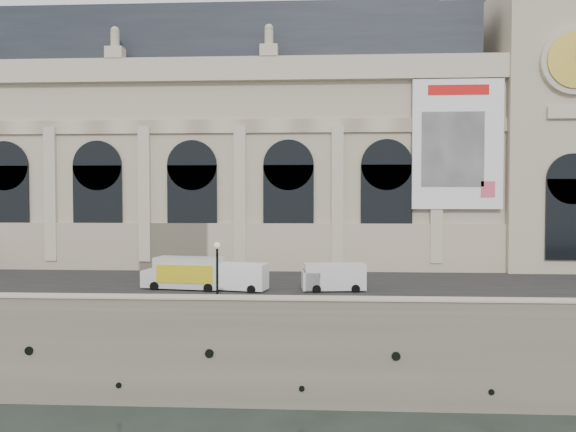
% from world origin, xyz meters
% --- Properties ---
extents(ground, '(260.00, 260.00, 0.00)m').
position_xyz_m(ground, '(0.00, 0.00, 0.00)').
color(ground, black).
rests_on(ground, ground).
extents(quay, '(160.00, 70.00, 6.00)m').
position_xyz_m(quay, '(0.00, 35.00, 3.00)').
color(quay, gray).
rests_on(quay, ground).
extents(street, '(160.00, 24.00, 0.06)m').
position_xyz_m(street, '(0.00, 14.00, 6.03)').
color(street, '#2D2D2D').
rests_on(street, quay).
extents(parapet, '(160.00, 1.40, 1.21)m').
position_xyz_m(parapet, '(0.00, 0.60, 6.62)').
color(parapet, gray).
rests_on(parapet, quay).
extents(museum, '(69.00, 18.70, 29.10)m').
position_xyz_m(museum, '(-5.98, 30.86, 19.72)').
color(museum, '#BAAB8F').
rests_on(museum, quay).
extents(clock_pavilion, '(13.00, 14.72, 36.70)m').
position_xyz_m(clock_pavilion, '(34.00, 27.93, 23.42)').
color(clock_pavilion, '#BAAB8F').
rests_on(clock_pavilion, quay).
extents(van_b, '(5.43, 2.98, 2.28)m').
position_xyz_m(van_b, '(2.07, 9.91, 7.17)').
color(van_b, white).
rests_on(van_b, quay).
extents(van_c, '(5.30, 2.54, 2.28)m').
position_xyz_m(van_c, '(10.07, 10.04, 7.16)').
color(van_c, silver).
rests_on(van_c, quay).
extents(box_truck, '(6.95, 3.18, 2.70)m').
position_xyz_m(box_truck, '(-2.07, 10.32, 7.36)').
color(box_truck, silver).
rests_on(box_truck, quay).
extents(lamp_right, '(0.47, 0.47, 4.63)m').
position_xyz_m(lamp_right, '(2.08, 2.52, 8.30)').
color(lamp_right, black).
rests_on(lamp_right, quay).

